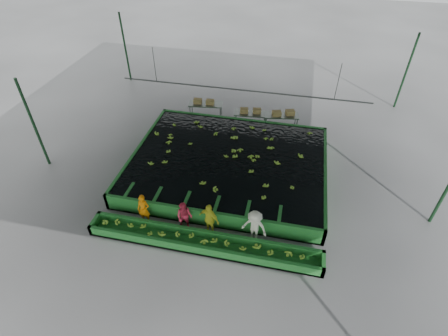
% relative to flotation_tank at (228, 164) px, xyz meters
% --- Properties ---
extents(ground, '(80.00, 80.00, 0.00)m').
position_rel_flotation_tank_xyz_m(ground, '(0.00, -1.50, -0.45)').
color(ground, slate).
rests_on(ground, ground).
extents(shed_roof, '(20.00, 22.00, 0.04)m').
position_rel_flotation_tank_xyz_m(shed_roof, '(0.00, -1.50, 4.55)').
color(shed_roof, slate).
rests_on(shed_roof, shed_posts).
extents(shed_posts, '(20.00, 22.00, 5.00)m').
position_rel_flotation_tank_xyz_m(shed_posts, '(0.00, -1.50, 2.05)').
color(shed_posts, '#163A1D').
rests_on(shed_posts, ground).
extents(flotation_tank, '(10.00, 8.00, 0.90)m').
position_rel_flotation_tank_xyz_m(flotation_tank, '(0.00, 0.00, 0.00)').
color(flotation_tank, '#217329').
rests_on(flotation_tank, ground).
extents(tank_water, '(9.70, 7.70, 0.00)m').
position_rel_flotation_tank_xyz_m(tank_water, '(0.00, -0.00, 0.40)').
color(tank_water, black).
rests_on(tank_water, flotation_tank).
extents(sorting_trough, '(10.00, 1.00, 0.50)m').
position_rel_flotation_tank_xyz_m(sorting_trough, '(0.00, -5.10, -0.20)').
color(sorting_trough, '#217329').
rests_on(sorting_trough, ground).
extents(cableway_rail, '(0.08, 0.08, 14.00)m').
position_rel_flotation_tank_xyz_m(cableway_rail, '(0.00, 3.50, 2.55)').
color(cableway_rail, '#59605B').
rests_on(cableway_rail, shed_roof).
extents(rail_hanger_left, '(0.04, 0.04, 2.00)m').
position_rel_flotation_tank_xyz_m(rail_hanger_left, '(-5.00, 3.50, 3.55)').
color(rail_hanger_left, '#59605B').
rests_on(rail_hanger_left, shed_roof).
extents(rail_hanger_right, '(0.04, 0.04, 2.00)m').
position_rel_flotation_tank_xyz_m(rail_hanger_right, '(5.00, 3.50, 3.55)').
color(rail_hanger_right, '#59605B').
rests_on(rail_hanger_right, shed_roof).
extents(worker_a, '(0.57, 0.37, 1.54)m').
position_rel_flotation_tank_xyz_m(worker_a, '(-2.90, -4.30, 0.32)').
color(worker_a, orange).
rests_on(worker_a, ground).
extents(worker_b, '(0.74, 0.58, 1.50)m').
position_rel_flotation_tank_xyz_m(worker_b, '(-1.02, -4.30, 0.30)').
color(worker_b, '#D62E4A').
rests_on(worker_b, ground).
extents(worker_c, '(1.07, 0.73, 1.68)m').
position_rel_flotation_tank_xyz_m(worker_c, '(0.08, -4.30, 0.39)').
color(worker_c, yellow).
rests_on(worker_c, ground).
extents(worker_d, '(1.19, 0.82, 1.68)m').
position_rel_flotation_tank_xyz_m(worker_d, '(2.03, -4.30, 0.39)').
color(worker_d, silver).
rests_on(worker_d, ground).
extents(packing_table_left, '(2.25, 1.15, 0.98)m').
position_rel_flotation_tank_xyz_m(packing_table_left, '(-2.56, 5.11, 0.04)').
color(packing_table_left, '#59605B').
rests_on(packing_table_left, ground).
extents(packing_table_mid, '(2.05, 0.96, 0.91)m').
position_rel_flotation_tank_xyz_m(packing_table_mid, '(0.41, 4.69, 0.00)').
color(packing_table_mid, '#59605B').
rests_on(packing_table_mid, ground).
extents(packing_table_right, '(2.17, 1.16, 0.94)m').
position_rel_flotation_tank_xyz_m(packing_table_right, '(2.32, 4.83, 0.02)').
color(packing_table_right, '#59605B').
rests_on(packing_table_right, ground).
extents(box_stack_left, '(1.33, 0.43, 0.28)m').
position_rel_flotation_tank_xyz_m(box_stack_left, '(-2.67, 5.09, 0.53)').
color(box_stack_left, '#9B8446').
rests_on(box_stack_left, packing_table_left).
extents(box_stack_mid, '(1.32, 0.56, 0.28)m').
position_rel_flotation_tank_xyz_m(box_stack_mid, '(0.40, 4.73, 0.46)').
color(box_stack_mid, '#9B8446').
rests_on(box_stack_mid, packing_table_mid).
extents(box_stack_right, '(1.41, 0.81, 0.29)m').
position_rel_flotation_tank_xyz_m(box_stack_right, '(2.40, 4.82, 0.49)').
color(box_stack_right, '#9B8446').
rests_on(box_stack_right, packing_table_right).
extents(floating_bananas, '(8.78, 5.98, 0.12)m').
position_rel_flotation_tank_xyz_m(floating_bananas, '(0.00, 0.80, 0.40)').
color(floating_bananas, '#89C834').
rests_on(floating_bananas, tank_water).
extents(trough_bananas, '(9.25, 0.62, 0.12)m').
position_rel_flotation_tank_xyz_m(trough_bananas, '(0.00, -5.10, -0.05)').
color(trough_bananas, '#89C834').
rests_on(trough_bananas, sorting_trough).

